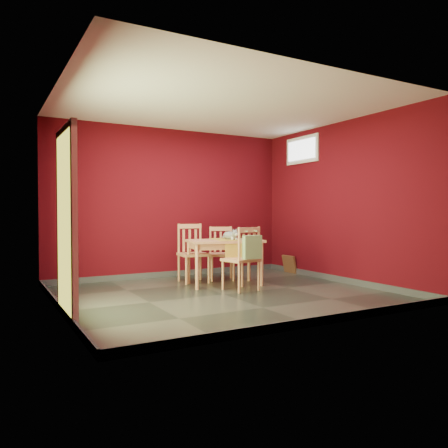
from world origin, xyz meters
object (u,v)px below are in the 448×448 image
chair_near (243,258)px  tote_bag (252,247)px  picture_frame (289,264)px  cat (230,234)px  chair_far_left (193,252)px  chair_far_right (221,252)px  dining_table (225,245)px

chair_near → tote_bag: (0.02, -0.23, 0.18)m
tote_bag → picture_frame: (1.77, 1.41, -0.50)m
cat → picture_frame: bearing=24.5°
chair_far_left → chair_far_right: chair_far_left is taller
dining_table → tote_bag: 0.78m
chair_far_right → cat: 0.70m
tote_bag → picture_frame: size_ratio=1.20×
dining_table → chair_near: 0.58m
chair_far_left → chair_near: 1.15m
dining_table → chair_far_left: chair_far_left is taller
tote_bag → cat: (0.06, 0.76, 0.16)m
chair_far_left → cat: chair_far_left is taller
cat → tote_bag: bearing=-90.8°
tote_bag → cat: 0.78m
dining_table → cat: cat is taller
chair_near → picture_frame: 2.17m
chair_far_left → tote_bag: chair_far_left is taller
dining_table → chair_far_left: (-0.31, 0.55, -0.14)m
tote_bag → chair_far_left: bearing=104.3°
chair_far_right → tote_bag: (-0.22, -1.34, 0.20)m
chair_far_left → tote_bag: 1.38m
chair_far_left → tote_bag: size_ratio=2.38×
chair_far_left → chair_near: bearing=-74.0°
dining_table → chair_far_right: chair_far_right is taller
cat → chair_far_right: bearing=78.0°
cat → chair_far_left: bearing=128.6°
dining_table → chair_far_right: (0.25, 0.56, -0.17)m
picture_frame → chair_near: bearing=-146.5°
cat → dining_table: bearing=167.7°
cat → picture_frame: size_ratio=1.08×
tote_bag → picture_frame: tote_bag is taller
chair_far_right → chair_near: 1.14m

